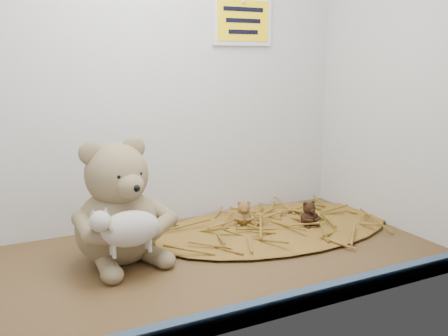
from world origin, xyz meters
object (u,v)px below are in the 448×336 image
toy_lamb (130,229)px  mini_teddy_brown (309,212)px  mini_teddy_tan (244,212)px  main_teddy (117,201)px

toy_lamb → mini_teddy_brown: 51.95cm
mini_teddy_tan → mini_teddy_brown: (15.17, -8.29, 0.07)cm
mini_teddy_tan → main_teddy: bearing=-143.6°
main_teddy → mini_teddy_brown: main_teddy is taller
main_teddy → mini_teddy_tan: size_ratio=4.20×
mini_teddy_tan → toy_lamb: bearing=-129.2°
main_teddy → toy_lamb: bearing=-101.7°
main_teddy → toy_lamb: (0.00, -10.01, -3.24)cm
main_teddy → toy_lamb: main_teddy is taller
toy_lamb → mini_teddy_tan: bearing=25.0°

